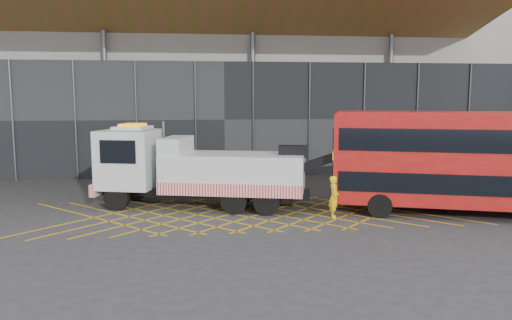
{
  "coord_description": "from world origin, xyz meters",
  "views": [
    {
      "loc": [
        -0.08,
        -23.45,
        5.63
      ],
      "look_at": [
        3.0,
        1.5,
        2.4
      ],
      "focal_mm": 35.0,
      "sensor_mm": 36.0,
      "label": 1
    }
  ],
  "objects": [
    {
      "name": "bus_towed",
      "position": [
        12.44,
        -1.68,
        2.72
      ],
      "size": [
        12.25,
        6.58,
        4.9
      ],
      "rotation": [
        0.0,
        0.0,
        -0.34
      ],
      "color": "#9E0F0C",
      "rests_on": "ground_plane"
    },
    {
      "name": "construction_building",
      "position": [
        1.92,
        18.4,
        8.98
      ],
      "size": [
        55.0,
        23.97,
        18.0
      ],
      "color": "gray",
      "rests_on": "ground_plane"
    },
    {
      "name": "worker",
      "position": [
        6.3,
        -1.32,
        0.98
      ],
      "size": [
        0.55,
        0.77,
        1.96
      ],
      "primitive_type": "imported",
      "rotation": [
        0.0,
        0.0,
        1.45
      ],
      "color": "yellow",
      "rests_on": "ground_plane"
    },
    {
      "name": "bus_second",
      "position": [
        15.39,
        0.47,
        2.5
      ],
      "size": [
        11.31,
        4.47,
        4.49
      ],
      "rotation": [
        0.0,
        0.0,
        0.18
      ],
      "color": "#AD140F",
      "rests_on": "ground_plane"
    },
    {
      "name": "road_markings",
      "position": [
        2.4,
        0.0,
        0.01
      ],
      "size": [
        21.56,
        7.16,
        0.01
      ],
      "color": "#C38F12",
      "rests_on": "ground_plane"
    },
    {
      "name": "recovery_truck",
      "position": [
        -0.17,
        1.69,
        1.99
      ],
      "size": [
        12.33,
        5.58,
        4.31
      ],
      "rotation": [
        0.0,
        0.0,
        -0.26
      ],
      "color": "black",
      "rests_on": "ground_plane"
    },
    {
      "name": "ground_plane",
      "position": [
        0.0,
        0.0,
        0.0
      ],
      "size": [
        120.0,
        120.0,
        0.0
      ],
      "primitive_type": "plane",
      "color": "#2D2D30"
    }
  ]
}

